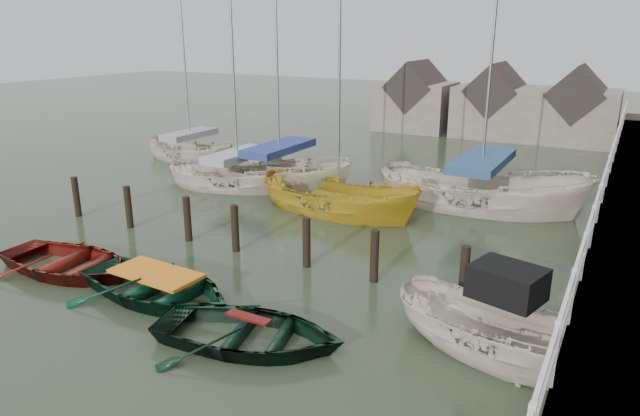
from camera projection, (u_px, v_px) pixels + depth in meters
The scene contains 12 objects.
ground at pixel (201, 300), 13.67m from camera, with size 120.00×120.00×0.00m, color #283320.
mooring_pilings at pixel (238, 235), 16.54m from camera, with size 13.72×0.22×1.80m.
far_sheds at pixel (492, 105), 34.45m from camera, with size 14.00×4.08×4.39m.
rowboat_red at pixel (70, 272), 15.23m from camera, with size 3.01×4.21×0.87m, color #62150E.
rowboat_green at pixel (158, 298), 13.79m from camera, with size 3.08×4.32×0.89m, color black.
rowboat_dkgreen at pixel (250, 345), 11.73m from camera, with size 2.86×4.00×0.83m, color black.
motorboat at pixel (498, 354), 11.25m from camera, with size 4.92×2.90×2.76m.
sailboat_a at pixel (238, 186), 23.36m from camera, with size 6.32×3.84×11.02m.
sailboat_b at pixel (280, 184), 23.79m from camera, with size 7.03×3.00×10.97m.
sailboat_c at pixel (338, 211), 20.36m from camera, with size 6.72×3.22×10.33m.
sailboat_d at pixel (479, 206), 20.79m from camera, with size 7.72×3.18×12.78m.
sailboat_e at pixel (191, 159), 28.26m from camera, with size 5.83×2.80×10.05m.
Camera 1 is at (8.49, -9.46, 6.19)m, focal length 32.00 mm.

